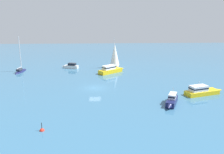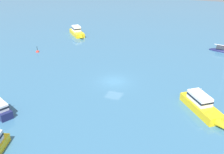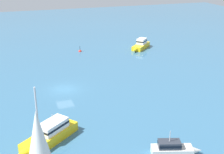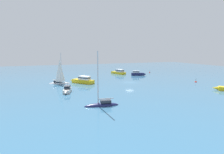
# 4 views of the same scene
# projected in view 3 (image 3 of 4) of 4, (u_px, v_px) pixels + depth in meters

# --- Properties ---
(ground_plane) EXTENTS (160.00, 160.00, 0.00)m
(ground_plane) POSITION_uv_depth(u_px,v_px,m) (64.00, 89.00, 45.60)
(ground_plane) COLOR teal
(motor_cruiser) EXTENTS (6.58, 7.65, 2.98)m
(motor_cruiser) POSITION_uv_depth(u_px,v_px,m) (49.00, 135.00, 32.13)
(motor_cruiser) COLOR yellow
(motor_cruiser) RESTS_ON ground
(cabin_cruiser) EXTENTS (2.57, 5.19, 2.70)m
(cabin_cruiser) POSITION_uv_depth(u_px,v_px,m) (173.00, 149.00, 30.10)
(cabin_cruiser) COLOR silver
(cabin_cruiser) RESTS_ON ground
(powerboat) EXTENTS (6.23, 6.23, 2.19)m
(powerboat) POSITION_uv_depth(u_px,v_px,m) (141.00, 45.00, 66.47)
(powerboat) COLOR yellow
(powerboat) RESTS_ON ground
(ketch) EXTENTS (6.28, 3.45, 9.44)m
(ketch) POSITION_uv_depth(u_px,v_px,m) (39.00, 152.00, 25.22)
(ketch) COLOR white
(ketch) RESTS_ON ground
(mooring_buoy) EXTENTS (0.68, 0.68, 1.52)m
(mooring_buoy) POSITION_uv_depth(u_px,v_px,m) (80.00, 51.00, 64.52)
(mooring_buoy) COLOR red
(mooring_buoy) RESTS_ON ground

